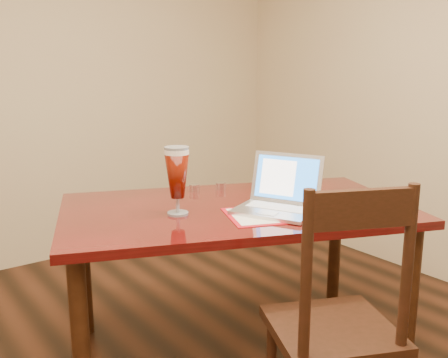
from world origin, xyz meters
TOP-DOWN VIEW (x-y plane):
  - dining_table at (0.52, 0.61)m, footprint 1.93×1.52m
  - dining_chair at (0.42, -0.15)m, footprint 0.60×0.59m

SIDE VIEW (x-z plane):
  - dining_chair at x=0.42m, z-range -0.03..1.06m
  - dining_table at x=0.52m, z-range 0.15..1.27m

